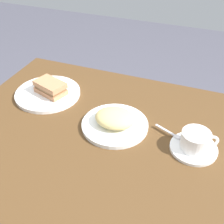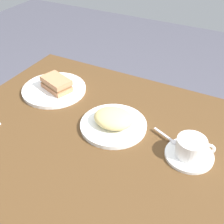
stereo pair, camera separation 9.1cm
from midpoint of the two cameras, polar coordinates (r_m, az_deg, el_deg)
name	(u,v)px [view 2 (the right image)]	position (r m, az deg, el deg)	size (l,w,h in m)	color
dining_table	(112,172)	(0.96, 2.86, -11.90)	(1.13, 0.85, 0.71)	#50351B
sandwich_plate	(54,89)	(1.13, -9.21, 4.40)	(0.25, 0.25, 0.01)	white
sandwich_front	(56,84)	(1.11, -8.71, 5.52)	(0.13, 0.10, 0.05)	#B97C54
coffee_saucer	(189,155)	(0.89, 18.02, -8.30)	(0.14, 0.14, 0.01)	white
coffee_cup	(192,147)	(0.86, 18.56, -6.70)	(0.11, 0.09, 0.06)	white
spoon	(170,139)	(0.91, 14.28, -5.33)	(0.09, 0.05, 0.01)	silver
side_plate	(113,125)	(0.94, 3.07, -2.71)	(0.22, 0.22, 0.01)	white
side_food_pile	(114,118)	(0.93, 3.13, -1.34)	(0.13, 0.11, 0.04)	#D8C177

